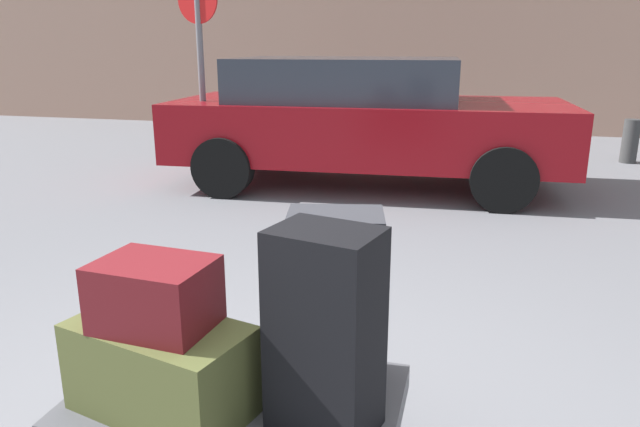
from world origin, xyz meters
The scene contains 8 objects.
luggage_cart centered at (0.00, 0.00, 0.27)m, with size 1.18×0.71×0.34m.
duffel_bag_olive_rear_left centered at (-0.21, -0.16, 0.50)m, with size 0.62×0.33×0.32m, color #4C5128.
suitcase_black_stacked_top centered at (0.36, -0.11, 0.69)m, with size 0.33×0.25×0.69m, color black.
suitcase_charcoal_front_right centered at (0.32, 0.18, 0.67)m, with size 0.34×0.24×0.66m, color #2D2D33.
duffel_bag_maroon_topmost_pile centered at (-0.21, -0.16, 0.77)m, with size 0.37×0.28×0.23m, color maroon.
parked_car centered at (-0.45, 4.82, 0.76)m, with size 4.40×2.12×1.42m.
bollard_kerb_near centered at (2.83, 7.04, 0.29)m, with size 0.21×0.21×0.59m, color #383838.
no_parking_sign centered at (-2.15, 4.32, 1.41)m, with size 0.49×0.11×2.27m.
Camera 1 is at (0.77, -1.76, 1.57)m, focal length 33.26 mm.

